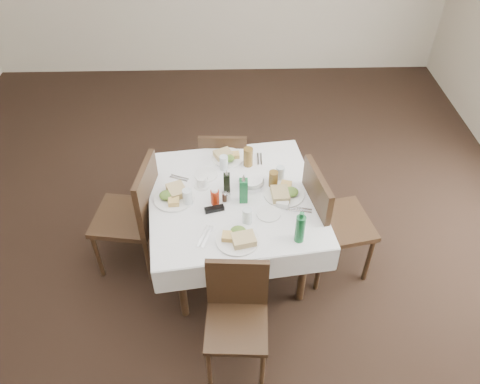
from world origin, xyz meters
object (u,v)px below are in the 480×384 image
Objects in this scene: water_s at (247,216)px; water_e at (280,173)px; dining_table at (234,204)px; bread_basket at (251,182)px; water_w at (187,197)px; ketchup_bottle at (215,196)px; green_bottle at (300,228)px; chair_east at (328,217)px; chair_north at (224,164)px; chair_south at (237,309)px; chair_west at (136,211)px; coffee_mug at (202,182)px; oil_cruet_dark at (227,182)px; water_n at (224,163)px; oil_cruet_green at (244,190)px.

water_s is 1.01× the size of water_e.
bread_basket is (0.14, 0.12, 0.12)m from dining_table.
ketchup_bottle is (0.20, 0.00, -0.00)m from water_w.
green_bottle is at bearing -62.63° from bread_basket.
chair_east is 0.65m from bread_basket.
ketchup_bottle reaches higher than dining_table.
chair_south is at bearing -86.93° from chair_north.
chair_west reaches higher than water_s.
coffee_mug is at bearing 168.86° from chair_east.
bread_basket is 0.99× the size of oil_cruet_dark.
water_n reaches higher than bread_basket.
water_e is at bearing 26.51° from dining_table.
bread_basket is 0.38m from coffee_mug.
chair_north is 1.33m from green_bottle.
dining_table is 0.33m from water_s.
chair_west reaches higher than water_n.
water_w is 1.12× the size of coffee_mug.
coffee_mug is (0.53, 0.07, 0.22)m from chair_west.
oil_cruet_green is at bearing -110.86° from bread_basket.
chair_west is 0.79m from water_n.
water_s is 0.62× the size of bread_basket.
chair_east is at bearing 46.16° from chair_south.
bread_basket is (-0.58, 0.19, 0.20)m from chair_east.
green_bottle is at bearing -33.65° from ketchup_bottle.
water_e is 0.56m from ketchup_bottle.
bread_basket is (-0.23, -0.06, -0.03)m from water_e.
chair_south is 0.84× the size of chair_east.
dining_table is 0.21m from oil_cruet_green.
oil_cruet_dark is at bearing 127.61° from dining_table.
oil_cruet_green is (-0.29, -0.24, 0.05)m from water_e.
chair_north is 3.40× the size of oil_cruet_green.
chair_south is 7.04× the size of water_s.
water_w is at bearing -15.86° from chair_west.
bread_basket is 0.20m from oil_cruet_dark.
oil_cruet_dark reaches higher than coffee_mug.
water_w is (0.43, -0.12, 0.25)m from chair_west.
chair_west and oil_cruet_green have the same top height.
chair_west is 0.90m from oil_cruet_green.
dining_table is at bearing -138.88° from bread_basket.
water_w is at bearing 153.75° from green_bottle.
chair_north reaches higher than bread_basket.
oil_cruet_green is (-0.02, 0.22, 0.05)m from water_s.
chair_west is (-0.69, -0.67, 0.09)m from chair_north.
chair_north is 7.47× the size of coffee_mug.
ketchup_bottle is (-0.07, -0.40, 0.00)m from water_n.
ketchup_bottle is at bearing -179.93° from chair_east.
bread_basket is at bearing 34.94° from ketchup_bottle.
oil_cruet_green and green_bottle have the same top height.
oil_cruet_green reaches higher than water_s.
chair_east reaches higher than water_n.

